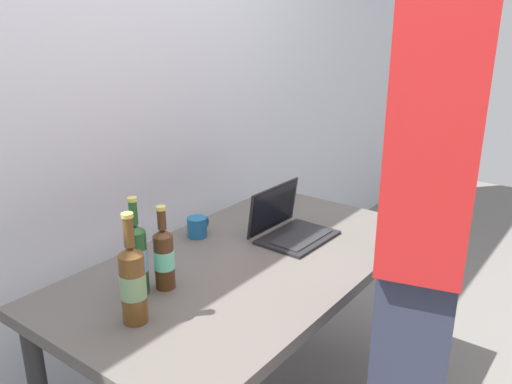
{
  "coord_description": "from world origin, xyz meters",
  "views": [
    {
      "loc": [
        -1.38,
        -1.07,
        1.6
      ],
      "look_at": [
        0.05,
        0.0,
        0.99
      ],
      "focal_mm": 36.31,
      "sensor_mm": 36.0,
      "label": 1
    }
  ],
  "objects_px": {
    "laptop": "(289,226)",
    "person_figure": "(423,254)",
    "beer_bottle_brown": "(133,282)",
    "coffee_mug": "(198,227)",
    "beer_bottle_amber": "(164,257)",
    "beer_bottle_green": "(137,257)"
  },
  "relations": [
    {
      "from": "laptop",
      "to": "person_figure",
      "type": "bearing_deg",
      "value": -113.88
    },
    {
      "from": "laptop",
      "to": "person_figure",
      "type": "distance_m",
      "value": 0.72
    },
    {
      "from": "laptop",
      "to": "beer_bottle_amber",
      "type": "relative_size",
      "value": 1.1
    },
    {
      "from": "laptop",
      "to": "beer_bottle_green",
      "type": "relative_size",
      "value": 0.96
    },
    {
      "from": "coffee_mug",
      "to": "laptop",
      "type": "bearing_deg",
      "value": -53.05
    },
    {
      "from": "beer_bottle_green",
      "to": "beer_bottle_brown",
      "type": "height_order",
      "value": "beer_bottle_brown"
    },
    {
      "from": "beer_bottle_brown",
      "to": "coffee_mug",
      "type": "xyz_separation_m",
      "value": [
        0.57,
        0.28,
        -0.09
      ]
    },
    {
      "from": "laptop",
      "to": "beer_bottle_green",
      "type": "xyz_separation_m",
      "value": [
        -0.68,
        0.14,
        0.08
      ]
    },
    {
      "from": "laptop",
      "to": "beer_bottle_brown",
      "type": "height_order",
      "value": "beer_bottle_brown"
    },
    {
      "from": "beer_bottle_green",
      "to": "beer_bottle_brown",
      "type": "relative_size",
      "value": 0.96
    },
    {
      "from": "beer_bottle_amber",
      "to": "coffee_mug",
      "type": "bearing_deg",
      "value": 28.5
    },
    {
      "from": "beer_bottle_green",
      "to": "beer_bottle_amber",
      "type": "height_order",
      "value": "beer_bottle_green"
    },
    {
      "from": "beer_bottle_green",
      "to": "coffee_mug",
      "type": "height_order",
      "value": "beer_bottle_green"
    },
    {
      "from": "person_figure",
      "to": "coffee_mug",
      "type": "bearing_deg",
      "value": 86.38
    },
    {
      "from": "beer_bottle_brown",
      "to": "person_figure",
      "type": "bearing_deg",
      "value": -52.38
    },
    {
      "from": "beer_bottle_brown",
      "to": "person_figure",
      "type": "relative_size",
      "value": 0.18
    },
    {
      "from": "beer_bottle_amber",
      "to": "person_figure",
      "type": "distance_m",
      "value": 0.81
    },
    {
      "from": "laptop",
      "to": "coffee_mug",
      "type": "bearing_deg",
      "value": 126.95
    },
    {
      "from": "person_figure",
      "to": "coffee_mug",
      "type": "xyz_separation_m",
      "value": [
        0.06,
        0.94,
        -0.17
      ]
    },
    {
      "from": "beer_bottle_green",
      "to": "beer_bottle_amber",
      "type": "bearing_deg",
      "value": -28.6
    },
    {
      "from": "beer_bottle_brown",
      "to": "beer_bottle_amber",
      "type": "bearing_deg",
      "value": 21.77
    },
    {
      "from": "person_figure",
      "to": "beer_bottle_amber",
      "type": "bearing_deg",
      "value": 113.07
    }
  ]
}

